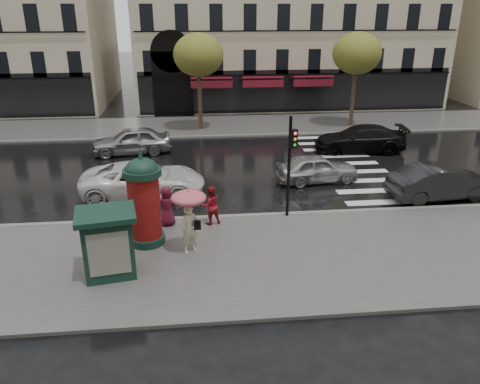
{
  "coord_description": "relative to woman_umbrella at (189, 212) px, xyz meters",
  "views": [
    {
      "loc": [
        -2.53,
        -14.75,
        8.33
      ],
      "look_at": [
        -0.87,
        1.5,
        1.78
      ],
      "focal_mm": 35.0,
      "sensor_mm": 36.0,
      "label": 1
    }
  ],
  "objects": [
    {
      "name": "car_far_silver",
      "position": [
        -3.46,
        12.67,
        -0.88
      ],
      "size": [
        4.87,
        2.46,
        1.59
      ],
      "primitive_type": "imported",
      "rotation": [
        0.0,
        0.0,
        -1.44
      ],
      "color": "#9B9B9F",
      "rests_on": "ground"
    },
    {
      "name": "traffic_light",
      "position": [
        4.06,
        2.61,
        1.0
      ],
      "size": [
        0.32,
        0.42,
        4.22
      ],
      "color": "black",
      "rests_on": "near_sidewalk"
    },
    {
      "name": "car_white",
      "position": [
        -2.15,
        5.82,
        -0.89
      ],
      "size": [
        5.71,
        2.69,
        1.58
      ],
      "primitive_type": "imported",
      "rotation": [
        0.0,
        0.0,
        1.58
      ],
      "color": "white",
      "rests_on": "ground"
    },
    {
      "name": "morris_column",
      "position": [
        -1.61,
        0.87,
        0.2
      ],
      "size": [
        1.37,
        1.37,
        3.68
      ],
      "color": "#122E24",
      "rests_on": "near_sidewalk"
    },
    {
      "name": "zebra_crossing",
      "position": [
        8.78,
        9.49,
        -1.67
      ],
      "size": [
        3.6,
        11.75,
        0.01
      ],
      "primitive_type": "cube",
      "color": "silver",
      "rests_on": "ground"
    },
    {
      "name": "far_sidewalk",
      "position": [
        2.78,
        18.89,
        -1.62
      ],
      "size": [
        90.0,
        6.0,
        0.12
      ],
      "primitive_type": "cube",
      "color": "#474744",
      "rests_on": "ground"
    },
    {
      "name": "ground",
      "position": [
        2.78,
        -0.11,
        -1.68
      ],
      "size": [
        160.0,
        160.0,
        0.0
      ],
      "primitive_type": "plane",
      "color": "black",
      "rests_on": "ground"
    },
    {
      "name": "newsstand",
      "position": [
        -2.6,
        -1.22,
        -0.42
      ],
      "size": [
        2.08,
        1.84,
        2.22
      ],
      "color": "#122E24",
      "rests_on": "near_sidewalk"
    },
    {
      "name": "tree_far_right",
      "position": [
        11.78,
        17.89,
        3.49
      ],
      "size": [
        3.4,
        3.4,
        6.64
      ],
      "color": "#38281C",
      "rests_on": "ground"
    },
    {
      "name": "man_burgundy",
      "position": [
        -0.91,
        2.29,
        -0.75
      ],
      "size": [
        0.93,
        0.78,
        1.62
      ],
      "primitive_type": "imported",
      "rotation": [
        0.0,
        0.0,
        3.54
      ],
      "color": "#541023",
      "rests_on": "near_sidewalk"
    },
    {
      "name": "car_black",
      "position": [
        10.28,
        11.76,
        -0.89
      ],
      "size": [
        5.61,
        2.71,
        1.57
      ],
      "primitive_type": "imported",
      "rotation": [
        0.0,
        0.0,
        -1.67
      ],
      "color": "black",
      "rests_on": "ground"
    },
    {
      "name": "near_kerb",
      "position": [
        2.78,
        2.89,
        -1.61
      ],
      "size": [
        90.0,
        0.25,
        0.14
      ],
      "primitive_type": "cube",
      "color": "slate",
      "rests_on": "ground"
    },
    {
      "name": "near_sidewalk",
      "position": [
        2.78,
        -0.61,
        -1.62
      ],
      "size": [
        90.0,
        7.0,
        0.12
      ],
      "primitive_type": "cube",
      "color": "#474744",
      "rests_on": "ground"
    },
    {
      "name": "car_silver",
      "position": [
        6.35,
        6.84,
        -0.98
      ],
      "size": [
        4.3,
        2.14,
        1.41
      ],
      "primitive_type": "imported",
      "rotation": [
        0.0,
        0.0,
        1.69
      ],
      "color": "#B2B2B7",
      "rests_on": "ground"
    },
    {
      "name": "far_kerb",
      "position": [
        2.78,
        15.89,
        -1.61
      ],
      "size": [
        90.0,
        0.25,
        0.14
      ],
      "primitive_type": "cube",
      "color": "slate",
      "rests_on": "ground"
    },
    {
      "name": "car_darkgrey",
      "position": [
        11.39,
        4.09,
        -0.89
      ],
      "size": [
        4.96,
        2.21,
        1.58
      ],
      "primitive_type": "imported",
      "rotation": [
        0.0,
        0.0,
        1.68
      ],
      "color": "black",
      "rests_on": "ground"
    },
    {
      "name": "tree_far_left",
      "position": [
        0.78,
        17.89,
        3.49
      ],
      "size": [
        3.4,
        3.4,
        6.64
      ],
      "color": "#38281C",
      "rests_on": "ground"
    },
    {
      "name": "woman_umbrella",
      "position": [
        0.0,
        0.0,
        0.0
      ],
      "size": [
        1.23,
        1.23,
        2.37
      ],
      "color": "beige",
      "rests_on": "near_sidewalk"
    },
    {
      "name": "woman_red",
      "position": [
        0.82,
        2.22,
        -0.76
      ],
      "size": [
        0.91,
        0.79,
        1.6
      ],
      "primitive_type": "imported",
      "rotation": [
        0.0,
        0.0,
        3.4
      ],
      "color": "maroon",
      "rests_on": "near_sidewalk"
    }
  ]
}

